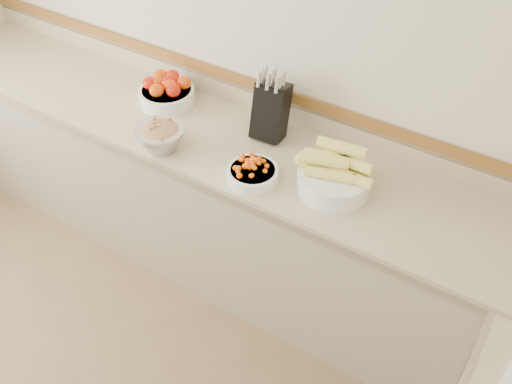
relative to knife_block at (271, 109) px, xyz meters
The scene contains 7 objects.
back_wall 0.32m from the knife_block, 128.53° to the left, with size 4.00×4.00×0.00m, color beige.
counter_back 0.63m from the knife_block, 127.54° to the right, with size 4.00×0.65×1.08m.
knife_block is the anchor object (origin of this frame).
tomato_bowl 0.62m from the knife_block, behind, with size 0.30×0.30×0.15m.
cherry_tomato_bowl 0.37m from the knife_block, 72.12° to the right, with size 0.24×0.24×0.13m.
corn_bowl 0.49m from the knife_block, 23.88° to the right, with size 0.36×0.33×0.24m.
rhubarb_bowl 0.54m from the knife_block, 136.51° to the right, with size 0.24×0.24×0.14m.
Camera 1 is at (1.28, -0.14, 2.62)m, focal length 40.00 mm.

